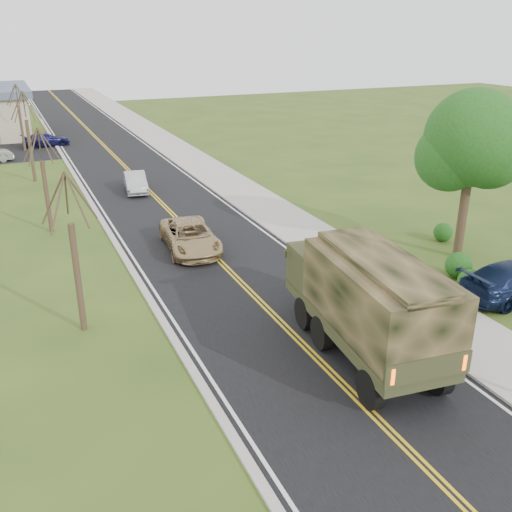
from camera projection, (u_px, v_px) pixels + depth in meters
ground at (400, 442)px, 15.65m from camera, size 160.00×160.00×0.00m
road at (115, 157)px, 49.53m from camera, size 8.00×120.00×0.01m
curb_right at (162, 152)px, 51.07m from camera, size 0.30×120.00×0.12m
sidewalk_right at (181, 151)px, 51.73m from camera, size 3.20×120.00×0.10m
curb_left at (66, 161)px, 47.95m from camera, size 0.30×120.00×0.10m
leafy_tree at (473, 146)px, 26.20m from camera, size 4.83×4.50×8.10m
bare_tree_a at (76, 265)px, 20.50m from camera, size 1.93×2.26×6.08m
bare_tree_b at (46, 188)px, 30.72m from camera, size 1.83×2.14×5.73m
bare_tree_c at (30, 144)px, 40.77m from camera, size 2.04×2.39×6.42m
bare_tree_d at (21, 122)px, 51.02m from camera, size 1.88×2.20×5.91m
military_truck at (367, 297)px, 18.96m from camera, size 3.50×8.04×3.90m
suv_champagne at (190, 236)px, 28.81m from camera, size 2.87×5.42×1.45m
sedan_silver at (136, 182)px, 39.06m from camera, size 1.88×4.10×1.30m
lot_car_navy at (46, 140)px, 53.68m from camera, size 4.47×2.30×1.24m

